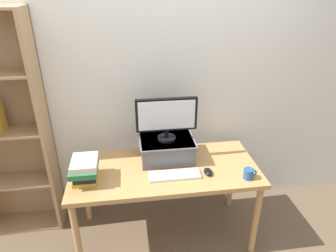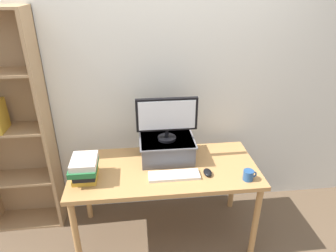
# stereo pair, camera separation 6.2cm
# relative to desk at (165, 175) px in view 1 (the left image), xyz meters

# --- Properties ---
(ground_plane) EXTENTS (12.00, 12.00, 0.00)m
(ground_plane) POSITION_rel_desk_xyz_m (0.00, 0.00, -0.65)
(ground_plane) COLOR brown
(back_wall) EXTENTS (7.00, 0.08, 2.60)m
(back_wall) POSITION_rel_desk_xyz_m (0.00, 0.50, 0.65)
(back_wall) COLOR silver
(back_wall) RESTS_ON ground_plane
(desk) EXTENTS (1.51, 0.69, 0.72)m
(desk) POSITION_rel_desk_xyz_m (0.00, 0.00, 0.00)
(desk) COLOR #B7844C
(desk) RESTS_ON ground_plane
(bookshelf_unit) EXTENTS (0.64, 0.28, 1.93)m
(bookshelf_unit) POSITION_rel_desk_xyz_m (-1.28, 0.34, 0.33)
(bookshelf_unit) COLOR tan
(bookshelf_unit) RESTS_ON ground_plane
(riser_box) EXTENTS (0.46, 0.35, 0.18)m
(riser_box) POSITION_rel_desk_xyz_m (0.04, 0.14, 0.17)
(riser_box) COLOR #515156
(riser_box) RESTS_ON desk
(computer_monitor) EXTENTS (0.49, 0.15, 0.36)m
(computer_monitor) POSITION_rel_desk_xyz_m (0.04, 0.14, 0.46)
(computer_monitor) COLOR black
(computer_monitor) RESTS_ON riser_box
(keyboard) EXTENTS (0.40, 0.13, 0.02)m
(keyboard) POSITION_rel_desk_xyz_m (0.06, -0.13, 0.09)
(keyboard) COLOR silver
(keyboard) RESTS_ON desk
(computer_mouse) EXTENTS (0.06, 0.10, 0.04)m
(computer_mouse) POSITION_rel_desk_xyz_m (0.33, -0.13, 0.09)
(computer_mouse) COLOR black
(computer_mouse) RESTS_ON desk
(book_stack) EXTENTS (0.20, 0.27, 0.19)m
(book_stack) POSITION_rel_desk_xyz_m (-0.61, -0.09, 0.17)
(book_stack) COLOR gold
(book_stack) RESTS_ON desk
(coffee_mug) EXTENTS (0.11, 0.08, 0.08)m
(coffee_mug) POSITION_rel_desk_xyz_m (0.62, -0.23, 0.11)
(coffee_mug) COLOR #234C84
(coffee_mug) RESTS_ON desk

